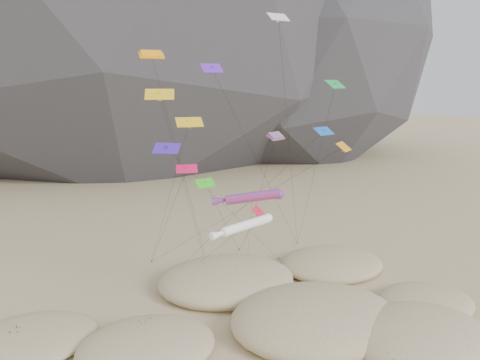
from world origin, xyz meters
The scene contains 9 objects.
ground centered at (0.00, 0.00, 0.00)m, with size 500.00×500.00×0.00m, color #CCB789.
dunes centered at (0.63, 4.59, 0.75)m, with size 49.58×35.99×4.08m.
dune_grass centered at (-0.60, 2.88, 0.84)m, with size 45.04×27.62×1.61m.
kite_stakes centered at (2.23, 23.59, 0.15)m, with size 21.42×5.44×0.30m.
rainbow_tube_kite centered at (0.01, 9.70, 11.84)m, with size 9.84×16.04×12.68m.
white_tube_kite centered at (-2.12, 6.05, 10.13)m, with size 6.91×16.19×10.83m.
orange_parafoil centered at (-8.04, 16.27, 25.65)m, with size 9.54×10.06×26.46m.
multi_parafoil centered at (5.07, 14.40, 17.17)m, with size 2.62×13.58×17.82m.
delta_kites centered at (0.26, 11.98, 18.79)m, with size 24.34×17.46×30.23m.
Camera 1 is at (-17.78, -32.58, 23.18)m, focal length 35.00 mm.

